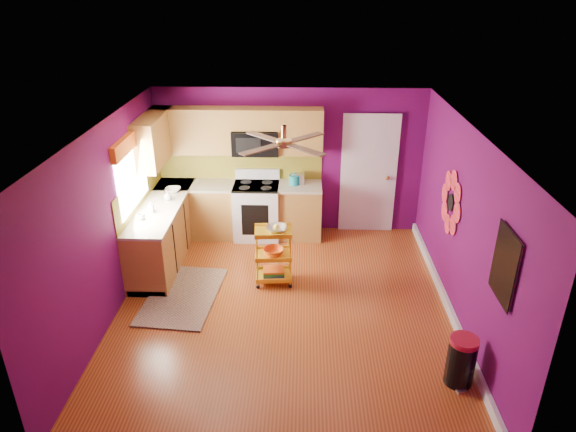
{
  "coord_description": "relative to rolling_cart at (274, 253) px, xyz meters",
  "views": [
    {
      "loc": [
        0.24,
        -5.8,
        4.12
      ],
      "look_at": [
        0.04,
        0.4,
        1.21
      ],
      "focal_mm": 32.0,
      "sensor_mm": 36.0,
      "label": 1
    }
  ],
  "objects": [
    {
      "name": "counter_dish",
      "position": [
        -1.71,
        1.18,
        0.48
      ],
      "size": [
        0.25,
        0.25,
        0.06
      ],
      "primitive_type": "imported",
      "color": "white",
      "rests_on": "lower_cabinets"
    },
    {
      "name": "upper_cabinetry",
      "position": [
        -1.07,
        1.51,
        1.31
      ],
      "size": [
        2.8,
        2.3,
        1.26
      ],
      "color": "olive",
      "rests_on": "ground"
    },
    {
      "name": "counter_cup",
      "position": [
        -1.91,
        0.12,
        0.5
      ],
      "size": [
        0.11,
        0.11,
        0.09
      ],
      "primitive_type": "imported",
      "color": "white",
      "rests_on": "lower_cabinets"
    },
    {
      "name": "shag_rug",
      "position": [
        -1.28,
        -0.41,
        -0.48
      ],
      "size": [
        1.08,
        1.61,
        0.02
      ],
      "primitive_type": "cube",
      "rotation": [
        0.0,
        0.0,
        -0.09
      ],
      "color": "black",
      "rests_on": "ground"
    },
    {
      "name": "electric_range",
      "position": [
        -0.38,
        1.51,
        -0.01
      ],
      "size": [
        0.76,
        0.66,
        1.13
      ],
      "color": "white",
      "rests_on": "ground"
    },
    {
      "name": "rolling_cart",
      "position": [
        0.0,
        0.0,
        0.0
      ],
      "size": [
        0.55,
        0.42,
        0.95
      ],
      "color": "yellow",
      "rests_on": "ground"
    },
    {
      "name": "left_window",
      "position": [
        -2.05,
        0.39,
        1.25
      ],
      "size": [
        0.08,
        1.35,
        1.08
      ],
      "color": "white",
      "rests_on": "ground"
    },
    {
      "name": "room_envelope",
      "position": [
        0.2,
        -0.66,
        1.14
      ],
      "size": [
        4.54,
        5.04,
        2.52
      ],
      "color": "#5C0A53",
      "rests_on": "ground"
    },
    {
      "name": "toaster",
      "position": [
        0.31,
        1.62,
        0.54
      ],
      "size": [
        0.22,
        0.15,
        0.18
      ],
      "primitive_type": "cube",
      "color": "beige",
      "rests_on": "lower_cabinets"
    },
    {
      "name": "trash_can",
      "position": [
        2.16,
        -1.99,
        -0.19
      ],
      "size": [
        0.4,
        0.4,
        0.6
      ],
      "color": "black",
      "rests_on": "ground"
    },
    {
      "name": "ground",
      "position": [
        0.17,
        -0.66,
        -0.49
      ],
      "size": [
        5.0,
        5.0,
        0.0
      ],
      "primitive_type": "plane",
      "color": "maroon",
      "rests_on": "ground"
    },
    {
      "name": "right_wall_art",
      "position": [
        2.4,
        -1.0,
        0.96
      ],
      "size": [
        0.04,
        2.74,
        1.04
      ],
      "color": "black",
      "rests_on": "ground"
    },
    {
      "name": "panel_door",
      "position": [
        1.52,
        1.8,
        0.54
      ],
      "size": [
        0.95,
        0.11,
        2.15
      ],
      "color": "white",
      "rests_on": "ground"
    },
    {
      "name": "ceiling_fan",
      "position": [
        0.17,
        -0.46,
        1.8
      ],
      "size": [
        1.01,
        1.01,
        0.26
      ],
      "color": "#BF8C3F",
      "rests_on": "ground"
    },
    {
      "name": "teal_kettle",
      "position": [
        0.26,
        1.57,
        0.54
      ],
      "size": [
        0.18,
        0.18,
        0.21
      ],
      "color": "teal",
      "rests_on": "lower_cabinets"
    },
    {
      "name": "lower_cabinets",
      "position": [
        -1.18,
        1.15,
        -0.05
      ],
      "size": [
        2.81,
        2.31,
        0.94
      ],
      "color": "olive",
      "rests_on": "ground"
    },
    {
      "name": "soap_bottle_b",
      "position": [
        -1.7,
        0.84,
        0.53
      ],
      "size": [
        0.12,
        0.12,
        0.15
      ],
      "primitive_type": "imported",
      "color": "white",
      "rests_on": "lower_cabinets"
    },
    {
      "name": "soap_bottle_a",
      "position": [
        -1.84,
        0.38,
        0.54
      ],
      "size": [
        0.08,
        0.08,
        0.17
      ],
      "primitive_type": "imported",
      "color": "#EA3F72",
      "rests_on": "lower_cabinets"
    }
  ]
}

